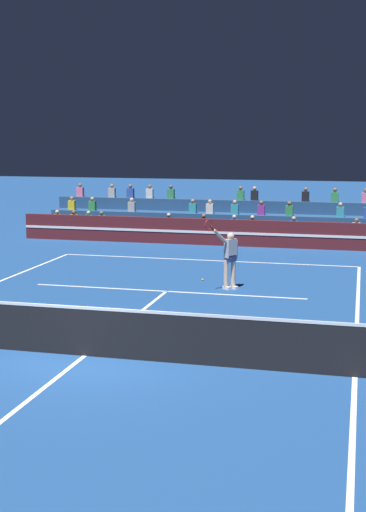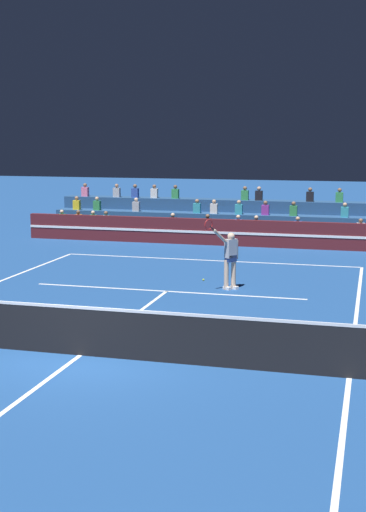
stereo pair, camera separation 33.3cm
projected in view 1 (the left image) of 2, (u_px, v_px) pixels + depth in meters
ground_plane at (85, 356)px, 14.89m from camera, size 120.00×120.00×0.00m
court_lines at (85, 356)px, 14.89m from camera, size 11.10×23.90×0.01m
tennis_net at (84, 331)px, 14.80m from camera, size 12.00×0.10×1.10m
sponsor_banner_wall at (225, 232)px, 29.71m from camera, size 18.00×0.26×1.10m
bleacher_stand at (235, 223)px, 32.12m from camera, size 17.24×2.85×2.28m
tennis_player at (230, 257)px, 21.18m from camera, size 0.90×1.16×2.24m
tennis_ball at (202, 280)px, 22.57m from camera, size 0.07×0.07×0.07m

